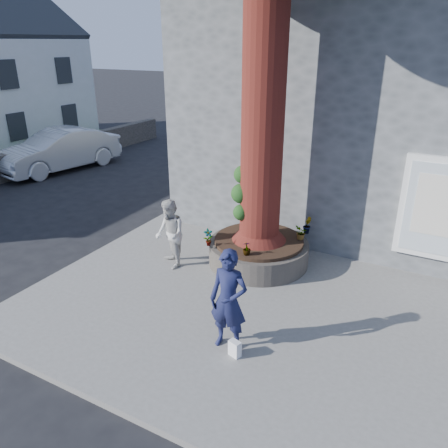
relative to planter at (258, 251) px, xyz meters
The scene contains 13 objects.
ground 2.19m from the planter, 111.80° to the right, with size 120.00×120.00×0.00m, color black.
pavement 1.27m from the planter, 55.01° to the right, with size 9.00×8.00×0.12m, color slate.
yellow_line 4.00m from the planter, 165.44° to the right, with size 0.10×30.00×0.01m, color yellow.
stone_shop 6.12m from the planter, 71.86° to the left, with size 10.30×8.30×6.30m.
planter is the anchor object (origin of this frame).
man 3.17m from the planter, 75.15° to the right, with size 0.65×0.43×1.78m, color #161A3E.
woman 2.08m from the planter, 147.25° to the right, with size 0.77×0.60×1.59m, color beige.
shopping_bag 3.35m from the planter, 72.42° to the right, with size 0.20×0.12×0.28m, color white.
car_silver 11.28m from the planter, 160.06° to the left, with size 1.73×4.97×1.64m, color #B9BDC2.
plant_a 1.30m from the planter, 135.00° to the right, with size 0.21×0.14×0.39m, color gray.
plant_b 1.30m from the planter, 45.00° to the left, with size 0.22×0.21×0.40m, color gray.
plant_c 0.97m from the planter, 83.62° to the right, with size 0.17×0.17×0.30m, color gray.
plant_d 1.06m from the planter, 26.79° to the left, with size 0.29×0.26×0.33m, color gray.
Camera 1 is at (4.41, -6.39, 4.92)m, focal length 35.00 mm.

